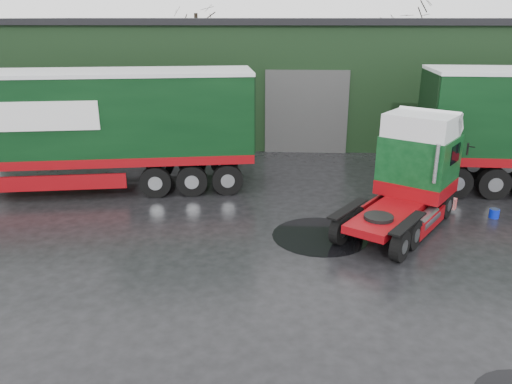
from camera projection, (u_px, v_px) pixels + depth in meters
The scene contains 8 objects.
ground at pixel (241, 301), 11.81m from camera, with size 100.00×100.00×0.00m, color black.
warehouse at pixel (303, 74), 29.49m from camera, with size 32.40×12.40×6.30m.
hero_tractor at pixel (400, 177), 15.22m from camera, with size 2.41×5.67×3.52m, color #0C3C18, non-canonical shape.
trailer_left at pixel (59, 132), 18.70m from camera, with size 3.01×14.69×4.56m, color silver, non-canonical shape.
wash_bucket at pixel (494, 213), 16.69m from camera, with size 0.32×0.32×0.30m, color #081CB9.
tree_back_a at pixel (197, 39), 38.81m from camera, with size 4.40×4.40×9.50m, color black, non-canonical shape.
tree_back_b at pixel (404, 53), 38.27m from camera, with size 4.40×4.40×7.50m, color black, non-canonical shape.
puddle_1 at pixel (320, 236), 15.33m from camera, with size 2.95×2.95×0.01m, color black.
Camera 1 is at (0.95, -10.24, 6.36)m, focal length 35.00 mm.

